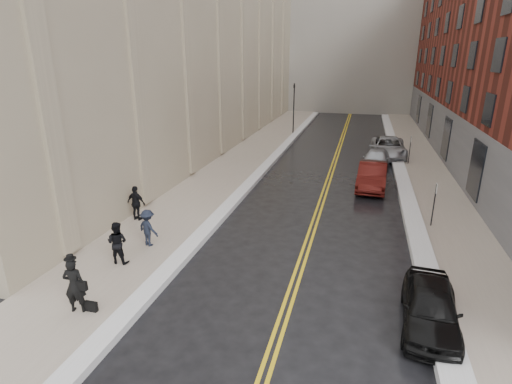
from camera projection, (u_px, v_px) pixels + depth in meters
The scene contains 18 objects.
ground at pixel (214, 296), 13.58m from camera, with size 160.00×160.00×0.00m, color black.
sidewalk_left at pixel (234, 167), 29.29m from camera, with size 4.00×64.00×0.15m, color gray.
sidewalk_right at pixel (431, 181), 25.97m from camera, with size 3.00×64.00×0.15m, color gray.
lane_stripe_a at pixel (329, 174), 27.62m from camera, with size 0.12×64.00×0.01m, color gold.
lane_stripe_b at pixel (332, 175), 27.56m from camera, with size 0.12×64.00×0.01m, color gold.
snow_ridge_left at pixel (265, 168), 28.71m from camera, with size 0.70×60.80×0.26m, color silver.
snow_ridge_right at pixel (401, 177), 26.40m from camera, with size 0.85×60.80×0.30m, color silver.
traffic_signal at pixel (294, 105), 40.65m from camera, with size 0.18×0.15×5.20m.
parking_sign_near at pixel (434, 201), 18.51m from camera, with size 0.06×0.35×2.23m.
parking_sign_far at pixel (410, 148), 29.49m from camera, with size 0.06×0.35×2.23m.
car_black at pixel (431, 307), 11.88m from camera, with size 1.59×3.96×1.35m, color black.
car_maroon at pixel (372, 176), 24.51m from camera, with size 1.66×4.76×1.57m, color #48100C.
car_silver_near at pixel (376, 159), 28.95m from camera, with size 1.83×4.50×1.31m, color #999AA0.
car_silver_far at pixel (388, 147), 32.12m from camera, with size 2.64×5.73×1.59m, color #A0A2A8.
pedestrian_main at pixel (74, 285), 12.27m from camera, with size 0.67×0.44×1.83m, color black.
pedestrian_a at pixel (117, 243), 15.25m from camera, with size 0.82×0.64×1.68m, color black.
pedestrian_b at pixel (148, 228), 16.68m from camera, with size 1.03×0.59×1.59m, color black.
pedestrian_c at pixel (136, 203), 19.29m from camera, with size 1.01×0.42×1.73m, color black.
Camera 1 is at (4.41, -10.94, 7.74)m, focal length 28.00 mm.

